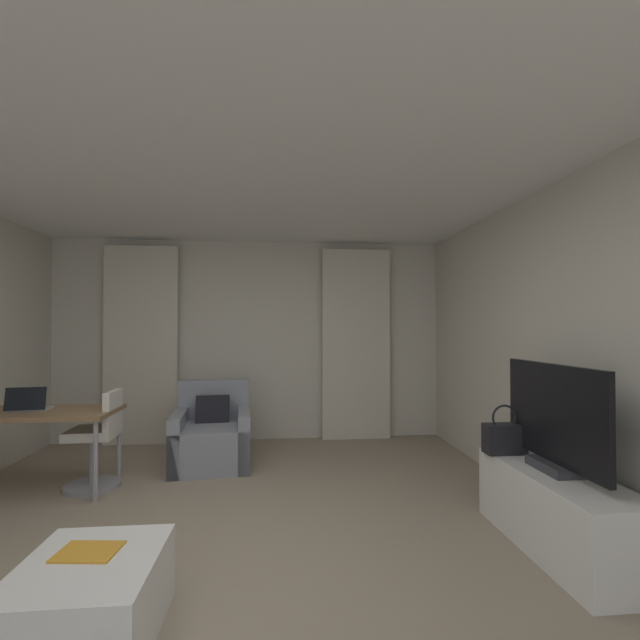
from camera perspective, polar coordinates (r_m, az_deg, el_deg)
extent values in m
plane|color=gray|center=(3.11, -13.06, -29.10)|extent=(12.00, 12.00, 0.00)
cube|color=beige|center=(5.76, -9.03, -2.63)|extent=(5.12, 0.06, 2.60)
cube|color=beige|center=(3.48, 33.21, -3.55)|extent=(0.06, 6.12, 2.60)
cube|color=white|center=(2.98, -12.85, 22.06)|extent=(5.12, 6.12, 0.06)
cube|color=beige|center=(5.88, -22.63, -3.01)|extent=(0.90, 0.06, 2.50)
cube|color=beige|center=(5.71, 4.81, -3.15)|extent=(0.90, 0.06, 2.50)
cube|color=gray|center=(4.90, -14.14, -15.71)|extent=(0.87, 0.94, 0.43)
cube|color=gray|center=(5.17, -13.88, -10.05)|extent=(0.80, 0.21, 0.43)
cube|color=gray|center=(4.88, -10.08, -14.95)|extent=(0.20, 0.88, 0.57)
cube|color=gray|center=(4.92, -18.17, -14.81)|extent=(0.20, 0.88, 0.57)
cube|color=black|center=(4.96, -14.03, -11.78)|extent=(0.38, 0.23, 0.37)
cube|color=olive|center=(4.65, -33.26, -10.27)|extent=(1.30, 0.63, 0.04)
cylinder|color=#99999E|center=(4.73, -25.08, -14.65)|extent=(0.04, 0.04, 0.68)
cylinder|color=#99999E|center=(4.25, -27.60, -16.23)|extent=(0.04, 0.04, 0.68)
cylinder|color=gray|center=(4.63, -27.89, -16.35)|extent=(0.06, 0.06, 0.46)
cylinder|color=gray|center=(4.69, -27.91, -18.83)|extent=(0.48, 0.48, 0.04)
cube|color=silver|center=(4.56, -27.86, -13.08)|extent=(0.41, 0.41, 0.08)
cube|color=silver|center=(4.47, -25.76, -10.62)|extent=(0.07, 0.36, 0.34)
cube|color=#ADADB2|center=(4.73, -33.99, -9.74)|extent=(0.35, 0.27, 0.02)
cube|color=black|center=(4.62, -34.45, -8.60)|extent=(0.32, 0.10, 0.20)
cube|color=white|center=(2.61, -28.29, -30.05)|extent=(0.61, 0.70, 0.38)
cube|color=orange|center=(2.60, -28.36, -25.39)|extent=(0.30, 0.23, 0.01)
cube|color=white|center=(3.46, 28.96, -21.33)|extent=(0.47, 1.24, 0.51)
cube|color=#333338|center=(3.39, 28.63, -16.65)|extent=(0.20, 0.36, 0.06)
cube|color=black|center=(3.31, 28.57, -10.74)|extent=(0.04, 1.01, 0.65)
cube|color=black|center=(3.65, 23.24, -14.26)|extent=(0.30, 0.14, 0.22)
torus|color=black|center=(3.62, 23.23, -11.79)|extent=(0.20, 0.02, 0.20)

